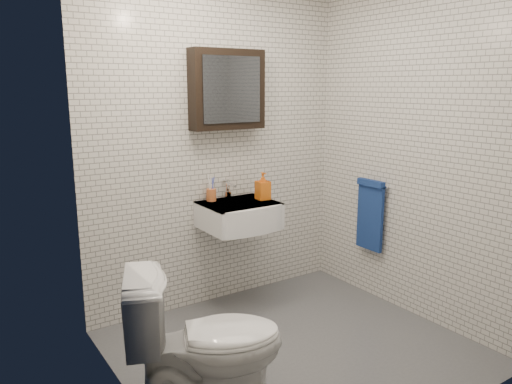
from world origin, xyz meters
TOP-DOWN VIEW (x-y plane):
  - ground at (0.00, 0.00)m, footprint 2.20×2.00m
  - room_shell at (0.00, 0.00)m, footprint 2.22×2.02m
  - washbasin at (0.05, 0.73)m, footprint 0.55×0.50m
  - faucet at (0.05, 0.93)m, footprint 0.06×0.20m
  - mirror_cabinet at (0.05, 0.93)m, footprint 0.60×0.15m
  - towel_rail at (1.04, 0.35)m, footprint 0.09×0.30m
  - toothbrush_cup at (-0.10, 0.94)m, footprint 0.09×0.09m
  - soap_bottle at (0.27, 0.76)m, footprint 0.10×0.11m
  - toilet at (-0.80, -0.28)m, footprint 0.92×0.72m

SIDE VIEW (x-z plane):
  - ground at x=0.00m, z-range 0.00..0.01m
  - toilet at x=-0.80m, z-range 0.00..0.82m
  - towel_rail at x=1.04m, z-range 0.43..1.01m
  - washbasin at x=0.05m, z-range 0.66..0.86m
  - toothbrush_cup at x=-0.10m, z-range 0.80..1.01m
  - faucet at x=0.05m, z-range 0.84..0.99m
  - soap_bottle at x=0.27m, z-range 0.85..1.07m
  - room_shell at x=0.00m, z-range 0.21..2.72m
  - mirror_cabinet at x=0.05m, z-range 1.40..2.00m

